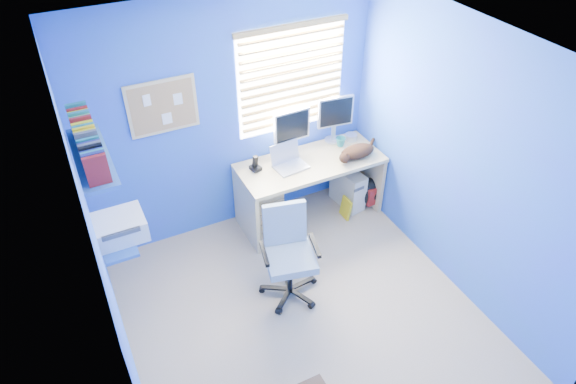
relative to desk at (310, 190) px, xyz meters
name	(u,v)px	position (x,y,z in m)	size (l,w,h in m)	color
floor	(305,318)	(-0.71, -1.26, -0.37)	(3.00, 3.20, 0.00)	tan
ceiling	(313,57)	(-0.71, -1.26, 2.13)	(3.00, 3.20, 0.00)	white
wall_back	(232,119)	(-0.71, 0.34, 0.88)	(3.00, 0.01, 2.50)	blue
wall_front	(447,384)	(-0.71, -2.86, 0.88)	(3.00, 0.01, 2.50)	blue
wall_left	(108,278)	(-2.21, -1.26, 0.88)	(0.01, 3.20, 2.50)	blue
wall_right	(461,164)	(0.79, -1.26, 0.88)	(0.01, 3.20, 2.50)	blue
desk	(310,190)	(0.00, 0.00, 0.00)	(1.54, 0.65, 0.74)	tan
laptop	(291,159)	(-0.23, 0.00, 0.48)	(0.33, 0.26, 0.22)	silver
monitor_left	(291,134)	(-0.13, 0.19, 0.64)	(0.40, 0.12, 0.54)	silver
monitor_right	(334,119)	(0.42, 0.25, 0.64)	(0.40, 0.12, 0.54)	silver
phone	(255,163)	(-0.57, 0.12, 0.45)	(0.09, 0.11, 0.17)	black
mug	(340,142)	(0.44, 0.13, 0.42)	(0.10, 0.09, 0.10)	#197679
cd_spindle	(351,137)	(0.61, 0.18, 0.41)	(0.13, 0.13, 0.07)	silver
cat	(357,151)	(0.48, -0.14, 0.44)	(0.39, 0.20, 0.14)	black
tower_pc	(348,188)	(0.50, 0.01, -0.14)	(0.19, 0.44, 0.45)	beige
drawer_boxes	(264,205)	(-0.51, 0.09, -0.10)	(0.35, 0.28, 0.54)	tan
yellow_book	(346,208)	(0.36, -0.19, -0.25)	(0.03, 0.17, 0.24)	yellow
backpack	(370,192)	(0.72, -0.13, -0.19)	(0.31, 0.24, 0.37)	black
office_chair	(289,264)	(-0.69, -0.88, -0.03)	(0.64, 0.64, 0.92)	black
window_blinds	(292,79)	(-0.06, 0.31, 1.18)	(1.15, 0.05, 1.10)	white
corkboard	(163,107)	(-1.36, 0.33, 1.18)	(0.64, 0.02, 0.52)	tan
wall_shelves	(103,188)	(-2.07, -0.51, 1.06)	(0.42, 0.90, 1.05)	#2C5BAA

